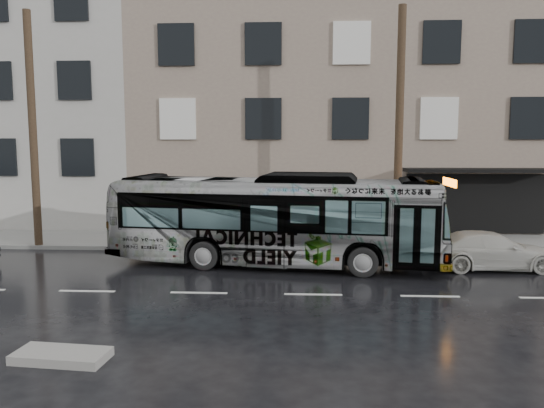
{
  "coord_description": "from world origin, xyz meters",
  "views": [
    {
      "loc": [
        2.8,
        -16.82,
        4.24
      ],
      "look_at": [
        1.8,
        2.5,
        1.93
      ],
      "focal_mm": 35.0,
      "sensor_mm": 36.0,
      "label": 1
    }
  ],
  "objects": [
    {
      "name": "sidewalk",
      "position": [
        0.0,
        4.9,
        0.07
      ],
      "size": [
        90.0,
        3.6,
        0.15
      ],
      "primitive_type": "cube",
      "color": "gray",
      "rests_on": "ground"
    },
    {
      "name": "ground",
      "position": [
        0.0,
        0.0,
        0.0
      ],
      "size": [
        120.0,
        120.0,
        0.0
      ],
      "primitive_type": "plane",
      "color": "black",
      "rests_on": "ground"
    },
    {
      "name": "sign_post",
      "position": [
        7.6,
        3.3,
        1.35
      ],
      "size": [
        0.06,
        0.06,
        2.4
      ],
      "primitive_type": "cylinder",
      "color": "slate",
      "rests_on": "sidewalk"
    },
    {
      "name": "bus",
      "position": [
        1.99,
        1.03,
        1.57
      ],
      "size": [
        11.55,
        4.09,
        3.15
      ],
      "primitive_type": "imported",
      "rotation": [
        0.0,
        0.0,
        1.44
      ],
      "color": "#B2B2B2",
      "rests_on": "ground"
    },
    {
      "name": "slush_pile",
      "position": [
        -1.8,
        -7.19,
        0.09
      ],
      "size": [
        1.87,
        0.97,
        0.18
      ],
      "primitive_type": "cube",
      "rotation": [
        0.0,
        0.0,
        -0.1
      ],
      "color": "#A5A29C",
      "rests_on": "ground"
    },
    {
      "name": "building_taupe",
      "position": [
        5.0,
        12.7,
        5.5
      ],
      "size": [
        20.0,
        12.0,
        11.0
      ],
      "primitive_type": "cube",
      "color": "gray",
      "rests_on": "ground"
    },
    {
      "name": "white_sedan",
      "position": [
        9.16,
        0.8,
        0.62
      ],
      "size": [
        4.32,
        1.84,
        1.24
      ],
      "primitive_type": "imported",
      "rotation": [
        0.0,
        0.0,
        1.59
      ],
      "color": "#B8B7AF",
      "rests_on": "ground"
    },
    {
      "name": "utility_pole_rear",
      "position": [
        -7.5,
        3.3,
        4.65
      ],
      "size": [
        0.3,
        0.3,
        9.0
      ],
      "primitive_type": "cylinder",
      "color": "#433421",
      "rests_on": "sidewalk"
    },
    {
      "name": "utility_pole_front",
      "position": [
        6.5,
        3.3,
        4.65
      ],
      "size": [
        0.3,
        0.3,
        9.0
      ],
      "primitive_type": "cylinder",
      "color": "#433421",
      "rests_on": "sidewalk"
    }
  ]
}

